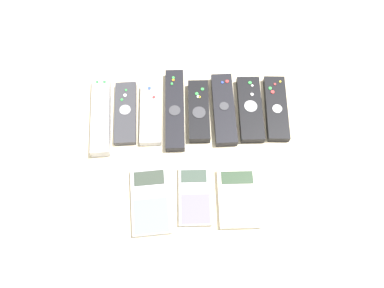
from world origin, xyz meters
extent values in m
plane|color=beige|center=(0.00, 0.00, 0.00)|extent=(3.00, 3.00, 0.00)
cube|color=#B7B7BC|center=(-0.21, 0.12, 0.01)|extent=(0.05, 0.21, 0.03)
cylinder|color=silver|center=(-0.21, 0.10, 0.03)|extent=(0.03, 0.03, 0.00)
cylinder|color=green|center=(-0.22, 0.20, 0.03)|extent=(0.01, 0.01, 0.00)
cylinder|color=green|center=(-0.20, 0.20, 0.03)|extent=(0.01, 0.01, 0.00)
cube|color=#333338|center=(-0.16, 0.13, 0.01)|extent=(0.05, 0.17, 0.02)
cylinder|color=#99999E|center=(-0.16, 0.13, 0.02)|extent=(0.03, 0.03, 0.00)
cylinder|color=green|center=(-0.16, 0.16, 0.02)|extent=(0.01, 0.01, 0.00)
cylinder|color=silver|center=(-0.16, 0.17, 0.02)|extent=(0.01, 0.01, 0.00)
cylinder|color=green|center=(-0.15, 0.18, 0.02)|extent=(0.01, 0.01, 0.00)
cube|color=#B7B7BC|center=(-0.09, 0.12, 0.01)|extent=(0.05, 0.16, 0.02)
cylinder|color=silver|center=(-0.09, 0.11, 0.02)|extent=(0.02, 0.02, 0.00)
cylinder|color=red|center=(-0.09, 0.16, 0.02)|extent=(0.01, 0.01, 0.00)
cylinder|color=blue|center=(-0.10, 0.19, 0.02)|extent=(0.01, 0.01, 0.00)
cube|color=black|center=(-0.04, 0.13, 0.01)|extent=(0.05, 0.21, 0.02)
cylinder|color=#38383D|center=(-0.04, 0.12, 0.02)|extent=(0.03, 0.03, 0.00)
cylinder|color=green|center=(-0.04, 0.21, 0.02)|extent=(0.01, 0.01, 0.00)
cylinder|color=green|center=(-0.04, 0.19, 0.02)|extent=(0.01, 0.01, 0.00)
cylinder|color=orange|center=(-0.04, 0.20, 0.02)|extent=(0.01, 0.01, 0.00)
cube|color=black|center=(0.02, 0.12, 0.01)|extent=(0.05, 0.16, 0.02)
cylinder|color=#38383D|center=(0.02, 0.11, 0.02)|extent=(0.03, 0.03, 0.00)
cylinder|color=silver|center=(0.02, 0.15, 0.02)|extent=(0.01, 0.01, 0.00)
cylinder|color=green|center=(0.03, 0.17, 0.02)|extent=(0.01, 0.01, 0.00)
cylinder|color=green|center=(0.02, 0.16, 0.02)|extent=(0.01, 0.01, 0.00)
cylinder|color=yellow|center=(0.02, 0.15, 0.02)|extent=(0.01, 0.01, 0.00)
cube|color=black|center=(0.08, 0.12, 0.01)|extent=(0.05, 0.19, 0.02)
cylinder|color=#38383D|center=(0.08, 0.12, 0.02)|extent=(0.02, 0.02, 0.00)
cylinder|color=blue|center=(0.08, 0.19, 0.02)|extent=(0.01, 0.01, 0.00)
cylinder|color=red|center=(0.09, 0.19, 0.02)|extent=(0.01, 0.01, 0.00)
cube|color=black|center=(0.14, 0.12, 0.01)|extent=(0.06, 0.17, 0.02)
cylinder|color=#99999E|center=(0.14, 0.12, 0.02)|extent=(0.03, 0.03, 0.00)
cylinder|color=silver|center=(0.15, 0.15, 0.02)|extent=(0.01, 0.01, 0.00)
cylinder|color=silver|center=(0.16, 0.18, 0.02)|extent=(0.01, 0.01, 0.00)
cylinder|color=green|center=(0.15, 0.19, 0.02)|extent=(0.01, 0.01, 0.00)
cube|color=black|center=(0.21, 0.12, 0.01)|extent=(0.06, 0.17, 0.02)
cylinder|color=silver|center=(0.21, 0.11, 0.02)|extent=(0.02, 0.02, 0.00)
cylinder|color=yellow|center=(0.23, 0.19, 0.02)|extent=(0.01, 0.01, 0.00)
cylinder|color=green|center=(0.20, 0.17, 0.02)|extent=(0.01, 0.01, 0.00)
cylinder|color=red|center=(0.20, 0.16, 0.02)|extent=(0.01, 0.01, 0.00)
cylinder|color=red|center=(0.21, 0.18, 0.02)|extent=(0.01, 0.01, 0.00)
cube|color=#B2B2B7|center=(-0.10, -0.09, 0.01)|extent=(0.09, 0.15, 0.01)
cube|color=#333D33|center=(-0.10, -0.04, 0.01)|extent=(0.07, 0.04, 0.00)
cube|color=gray|center=(-0.09, -0.13, 0.01)|extent=(0.08, 0.08, 0.00)
cube|color=#B2B2B7|center=(0.00, -0.09, 0.01)|extent=(0.07, 0.13, 0.01)
cube|color=#38473D|center=(0.00, -0.04, 0.01)|extent=(0.06, 0.03, 0.00)
cube|color=slate|center=(0.00, -0.12, 0.01)|extent=(0.06, 0.07, 0.00)
cube|color=beige|center=(0.09, -0.10, 0.01)|extent=(0.09, 0.13, 0.01)
cube|color=#2D422D|center=(0.10, -0.05, 0.01)|extent=(0.07, 0.03, 0.00)
cube|color=gray|center=(0.09, -0.13, 0.01)|extent=(0.08, 0.07, 0.00)
camera|label=1|loc=(-0.02, -0.32, 0.80)|focal=35.00mm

